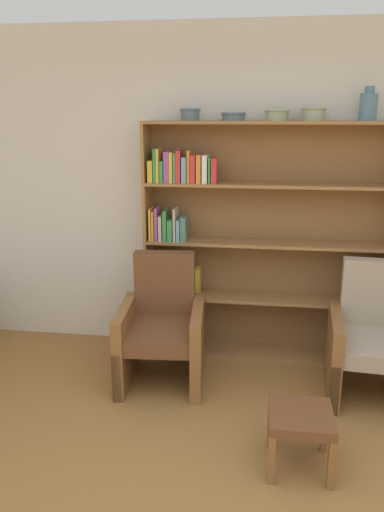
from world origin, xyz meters
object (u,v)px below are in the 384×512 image
at_px(bowl_cream, 233,116).
at_px(armchair_leather, 162,329).
at_px(armchair_cushioned, 374,341).
at_px(bookshelf, 244,245).
at_px(bowl_terracotta, 277,114).
at_px(bowl_stoneware, 190,114).
at_px(bowl_olive, 313,113).
at_px(vase_tall, 368,106).
at_px(footstool, 301,422).

bearing_deg(bowl_cream, armchair_leather, -133.20).
relative_size(bowl_cream, armchair_cushioned, 0.20).
relative_size(bookshelf, bowl_terracotta, 10.35).
relative_size(bowl_terracotta, armchair_cushioned, 0.20).
xyz_separation_m(bookshelf, bowl_terracotta, (0.22, -0.02, 1.06)).
bearing_deg(armchair_cushioned, bookshelf, -24.32).
bearing_deg(bookshelf, bowl_stoneware, -177.32).
distance_m(bowl_stoneware, bowl_olive, 0.95).
distance_m(bowl_terracotta, vase_tall, 0.68).
bearing_deg(armchair_leather, footstool, 132.60).
bearing_deg(bowl_olive, bookshelf, 177.54).
height_order(bowl_stoneware, bowl_olive, bowl_olive).
height_order(bowl_olive, armchair_cushioned, bowl_olive).
bearing_deg(bowl_stoneware, vase_tall, 0.00).
height_order(bowl_olive, vase_tall, vase_tall).
bearing_deg(footstool, armchair_leather, 137.06).
relative_size(bowl_stoneware, bowl_cream, 0.85).
relative_size(bookshelf, armchair_leather, 2.09).
height_order(bowl_stoneware, vase_tall, vase_tall).
bearing_deg(vase_tall, bowl_cream, -180.00).
distance_m(armchair_leather, armchair_cushioned, 1.59).
height_order(armchair_leather, armchair_cushioned, same).
bearing_deg(vase_tall, bowl_stoneware, 180.00).
bearing_deg(vase_tall, bowl_terracotta, 180.00).
distance_m(bowl_olive, vase_tall, 0.40).
bearing_deg(bowl_olive, vase_tall, 0.00).
bearing_deg(bowl_cream, bowl_stoneware, 180.00).
bearing_deg(armchair_cushioned, bowl_terracotta, -29.78).
distance_m(bowl_cream, armchair_leather, 1.76).
distance_m(bowl_stoneware, armchair_cushioned, 2.23).
relative_size(bowl_cream, armchair_leather, 0.20).
bearing_deg(bowl_terracotta, footstool, -82.98).
relative_size(bowl_terracotta, vase_tall, 0.79).
height_order(armchair_leather, footstool, armchair_leather).
xyz_separation_m(bookshelf, armchair_leather, (-0.60, -0.54, -0.56)).
bearing_deg(armchair_leather, bowl_terracotta, -152.12).
height_order(bowl_stoneware, armchair_cushioned, bowl_stoneware).
bearing_deg(vase_tall, armchair_cushioned, -80.04).
xyz_separation_m(bowl_olive, vase_tall, (0.40, 0.00, 0.05)).
height_order(bookshelf, armchair_leather, bookshelf).
height_order(bookshelf, bowl_cream, bowl_cream).
relative_size(bookshelf, bowl_cream, 10.26).
relative_size(bowl_cream, footstool, 0.54).
relative_size(bowl_stoneware, vase_tall, 0.68).
bearing_deg(bookshelf, bowl_olive, -2.46).
xyz_separation_m(bowl_terracotta, bowl_olive, (0.27, 0.00, 0.01)).
height_order(bowl_terracotta, vase_tall, vase_tall).
xyz_separation_m(bowl_stoneware, vase_tall, (1.35, 0.00, 0.06)).
bearing_deg(bowl_stoneware, armchair_leather, -105.75).
bearing_deg(bowl_olive, armchair_leather, -154.59).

